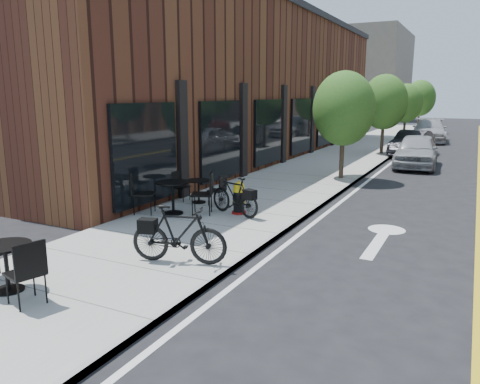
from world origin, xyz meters
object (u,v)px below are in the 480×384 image
Objects in this scene: bicycle_left at (235,196)px; parked_car_b at (412,143)px; fire_hydrant at (239,198)px; bistro_set_b at (199,188)px; bistro_set_c at (173,193)px; bicycle_right at (179,234)px; bistro_set_a at (6,261)px; parked_car_c at (429,131)px; parked_car_a at (416,151)px.

bicycle_left is 0.42× the size of parked_car_b.
bistro_set_b is at bearing 154.96° from fire_hydrant.
bistro_set_b is 0.77× the size of bistro_set_c.
bicycle_left reaches higher than bistro_set_b.
bicycle_right is 0.96× the size of bistro_set_a.
parked_car_b is (3.40, 20.70, 0.04)m from bistro_set_a.
bicycle_left is 0.32× the size of parked_car_c.
fire_hydrant is at bearing 3.78° from bistro_set_c.
parked_car_b is at bearing 74.29° from bistro_set_b.
bistro_set_b is at bearing 110.35° from bistro_set_a.
bistro_set_b is (-1.53, 0.76, -0.07)m from bicycle_left.
bicycle_left is 3.56m from bicycle_right.
fire_hydrant is 3.74m from bicycle_right.
parked_car_a is (3.04, 11.20, 0.11)m from bicycle_left.
bicycle_left is 11.61m from parked_car_a.
bicycle_left is at bearing -4.35° from bicycle_right.
bicycle_left is at bearing -91.35° from parked_car_b.
bicycle_left is (-0.03, -0.19, 0.09)m from fire_hydrant.
bicycle_right is 2.79m from bistro_set_a.
bistro_set_b is 11.40m from parked_car_a.
bistro_set_a is at bearing -101.11° from parked_car_c.
fire_hydrant is at bearing 95.80° from bistro_set_a.
bistro_set_b is (-1.56, 0.58, 0.02)m from fire_hydrant.
bicycle_left is 1.06× the size of bistro_set_b.
fire_hydrant is 0.48× the size of bicycle_right.
parked_car_b reaches higher than bistro_set_a.
parked_car_b is (-0.64, 3.79, -0.07)m from parked_car_a.
bicycle_right is 4.79m from bistro_set_b.
parked_car_c is (-0.55, 12.06, 0.03)m from parked_car_a.
parked_car_b is (3.86, 15.58, -0.01)m from bistro_set_c.
bistro_set_b is 0.37× the size of parked_car_a.
parked_car_b is (2.40, 14.99, 0.04)m from bicycle_left.
bistro_set_a is (-1.00, -5.71, -0.00)m from bicycle_left.
bicycle_left is 1.71m from bistro_set_b.
bicycle_left is at bearing -103.20° from fire_hydrant.
parked_car_a reaches higher than bicycle_right.
parked_car_b is at bearing 76.14° from fire_hydrant.
parked_car_a is at bearing -175.65° from bicycle_left.
bistro_set_c is at bearing 21.02° from bicycle_right.
bistro_set_c is (-1.49, -0.78, 0.14)m from fire_hydrant.
bistro_set_a is at bearing -108.61° from bistro_set_c.
parked_car_a is (3.02, 11.01, 0.20)m from fire_hydrant.
bicycle_right is at bearing -84.67° from fire_hydrant.
bicycle_left is 23.39m from parked_car_c.
bistro_set_b is 14.76m from parked_car_b.
fire_hydrant is 0.51× the size of bicycle_left.
bistro_set_b is 0.30× the size of parked_car_c.
fire_hydrant is 0.20× the size of parked_car_a.
parked_car_b is (3.93, 14.23, 0.11)m from bistro_set_b.
bistro_set_a is 0.36× the size of parked_car_c.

